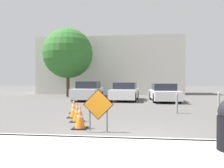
{
  "coord_description": "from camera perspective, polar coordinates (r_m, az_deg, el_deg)",
  "views": [
    {
      "loc": [
        0.14,
        -5.36,
        1.54
      ],
      "look_at": [
        -1.29,
        7.39,
        1.35
      ],
      "focal_mm": 35.0,
      "sensor_mm": 36.0,
      "label": 1
    }
  ],
  "objects": [
    {
      "name": "road_closed_sign",
      "position": [
        6.57,
        -3.6,
        -6.5
      ],
      "size": [
        0.92,
        0.2,
        1.3
      ],
      "color": "black",
      "rests_on": "ground_plane"
    },
    {
      "name": "bollard_second",
      "position": [
        11.24,
        26.12,
        -4.33
      ],
      "size": [
        0.12,
        0.12,
        1.03
      ],
      "color": "gray",
      "rests_on": "ground_plane"
    },
    {
      "name": "street_tree_behind_lot",
      "position": [
        22.52,
        -11.46,
        7.84
      ],
      "size": [
        4.98,
        4.98,
        6.79
      ],
      "color": "#513823",
      "rests_on": "ground_plane"
    },
    {
      "name": "curb_lip",
      "position": [
        5.56,
        4.86,
        -14.48
      ],
      "size": [
        22.96,
        0.2,
        0.14
      ],
      "color": "#999993",
      "rests_on": "ground_plane"
    },
    {
      "name": "traffic_cone_third",
      "position": [
        9.32,
        -9.89,
        -6.64
      ],
      "size": [
        0.49,
        0.49,
        0.67
      ],
      "color": "black",
      "rests_on": "ground_plane"
    },
    {
      "name": "parked_car_nearest",
      "position": [
        17.73,
        -6.17,
        -1.9
      ],
      "size": [
        1.93,
        4.63,
        1.48
      ],
      "rotation": [
        0.0,
        0.0,
        3.15
      ],
      "color": "silver",
      "rests_on": "ground_plane"
    },
    {
      "name": "traffic_cone_nearest",
      "position": [
        7.16,
        -8.35,
        -8.42
      ],
      "size": [
        0.47,
        0.47,
        0.79
      ],
      "color": "black",
      "rests_on": "ground_plane"
    },
    {
      "name": "parked_car_third",
      "position": [
        16.93,
        13.37,
        -2.26
      ],
      "size": [
        1.98,
        4.59,
        1.33
      ],
      "rotation": [
        0.0,
        0.0,
        3.17
      ],
      "color": "white",
      "rests_on": "ground_plane"
    },
    {
      "name": "bollard_nearest",
      "position": [
        10.76,
        16.58,
        -4.7
      ],
      "size": [
        0.12,
        0.12,
        0.96
      ],
      "color": "gray",
      "rests_on": "ground_plane"
    },
    {
      "name": "building_facade_backdrop",
      "position": [
        26.72,
        -0.47,
        4.56
      ],
      "size": [
        16.75,
        5.0,
        6.55
      ],
      "color": "beige",
      "rests_on": "ground_plane"
    },
    {
      "name": "sidewalk_strip",
      "position": [
        4.34,
        4.38,
        -18.93
      ],
      "size": [
        22.96,
        2.55,
        0.14
      ],
      "color": "#999993",
      "rests_on": "ground_plane"
    },
    {
      "name": "traffic_cone_second",
      "position": [
        8.37,
        -9.1,
        -7.22
      ],
      "size": [
        0.46,
        0.46,
        0.75
      ],
      "color": "black",
      "rests_on": "ground_plane"
    },
    {
      "name": "ground_plane",
      "position": [
        15.43,
        5.88,
        -4.89
      ],
      "size": [
        96.0,
        96.0,
        0.0
      ],
      "primitive_type": "plane",
      "color": "#565451"
    },
    {
      "name": "parked_car_second",
      "position": [
        17.28,
        3.41,
        -2.07
      ],
      "size": [
        2.19,
        4.47,
        1.4
      ],
      "rotation": [
        0.0,
        0.0,
        3.07
      ],
      "color": "white",
      "rests_on": "ground_plane"
    },
    {
      "name": "traffic_cone_fourth",
      "position": [
        10.57,
        -9.98,
        -5.49
      ],
      "size": [
        0.38,
        0.38,
        0.77
      ],
      "color": "black",
      "rests_on": "ground_plane"
    }
  ]
}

